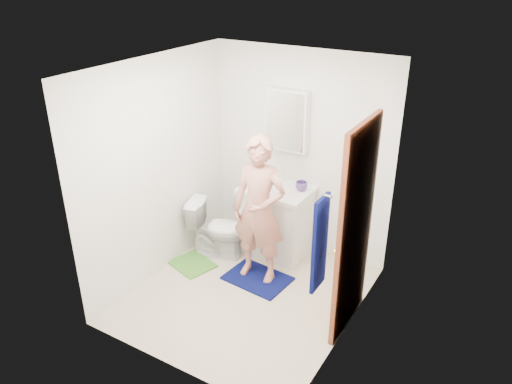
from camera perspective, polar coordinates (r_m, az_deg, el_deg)
floor at (r=5.42m, az=-1.08°, el=-11.70°), size 2.20×2.40×0.02m
ceiling at (r=4.40m, az=-1.35°, el=14.25°), size 2.20×2.40×0.02m
wall_back at (r=5.77m, az=5.17°, el=4.37°), size 2.20×0.02×2.40m
wall_front at (r=3.94m, az=-10.58°, el=-6.64°), size 2.20×0.02×2.40m
wall_left at (r=5.41m, az=-11.25°, el=2.51°), size 0.02×2.40×2.40m
wall_right at (r=4.37m, az=11.28°, el=-3.31°), size 0.02×2.40×2.40m
vanity_cabinet at (r=5.93m, az=2.31°, el=-3.47°), size 0.75×0.55×0.80m
countertop at (r=5.73m, az=2.39°, el=0.25°), size 0.79×0.59×0.05m
sink_basin at (r=5.73m, az=2.39°, el=0.39°), size 0.40×0.40×0.03m
faucet at (r=5.84m, az=3.25°, el=1.65°), size 0.03×0.03×0.12m
medicine_cabinet at (r=5.64m, az=3.63°, el=8.24°), size 0.50×0.12×0.70m
mirror_panel at (r=5.59m, az=3.34°, el=8.08°), size 0.46×0.01×0.66m
door at (r=4.59m, az=11.23°, el=-4.31°), size 0.05×0.80×2.05m
door_knob at (r=4.38m, az=9.18°, el=-6.85°), size 0.07×0.07×0.07m
towel at (r=3.90m, az=7.30°, el=-5.89°), size 0.03×0.24×0.80m
towel_hook at (r=3.69m, az=8.22°, el=-0.47°), size 0.06×0.02×0.02m
toilet at (r=5.92m, az=-4.41°, el=-4.18°), size 0.76×0.56×0.69m
bath_mat at (r=5.63m, az=0.17°, el=-9.83°), size 0.73×0.55×0.02m
green_rug at (r=5.92m, az=-7.26°, el=-8.17°), size 0.57×0.52×0.02m
soap_dispenser at (r=5.72m, az=0.22°, el=1.46°), size 0.10×0.11×0.18m
toothbrush_cup at (r=5.66m, az=5.20°, el=0.67°), size 0.16×0.16×0.11m
man at (r=5.24m, az=0.35°, el=-2.11°), size 0.62×0.44×1.64m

